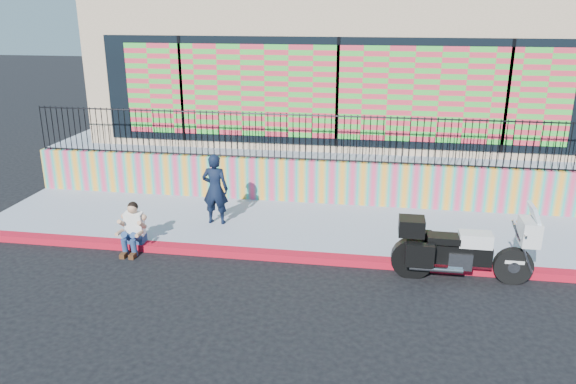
# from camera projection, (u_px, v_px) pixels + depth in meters

# --- Properties ---
(ground) EXTENTS (90.00, 90.00, 0.00)m
(ground) POSITION_uv_depth(u_px,v_px,m) (317.00, 262.00, 11.51)
(ground) COLOR black
(ground) RESTS_ON ground
(red_curb) EXTENTS (16.00, 0.30, 0.15)m
(red_curb) POSITION_uv_depth(u_px,v_px,m) (317.00, 258.00, 11.49)
(red_curb) COLOR #A70B23
(red_curb) RESTS_ON ground
(sidewalk) EXTENTS (16.00, 3.00, 0.15)m
(sidewalk) POSITION_uv_depth(u_px,v_px,m) (325.00, 228.00, 13.03)
(sidewalk) COLOR #8D94A9
(sidewalk) RESTS_ON ground
(mural_wall) EXTENTS (16.00, 0.20, 1.10)m
(mural_wall) POSITION_uv_depth(u_px,v_px,m) (332.00, 182.00, 14.33)
(mural_wall) COLOR #E53C6A
(mural_wall) RESTS_ON sidewalk
(metal_fence) EXTENTS (15.80, 0.04, 1.20)m
(metal_fence) POSITION_uv_depth(u_px,v_px,m) (333.00, 138.00, 13.97)
(metal_fence) COLOR black
(metal_fence) RESTS_ON mural_wall
(elevated_platform) EXTENTS (16.00, 10.00, 1.25)m
(elevated_platform) POSITION_uv_depth(u_px,v_px,m) (345.00, 140.00, 19.13)
(elevated_platform) COLOR #8D94A9
(elevated_platform) RESTS_ON ground
(storefront_building) EXTENTS (14.00, 8.06, 4.00)m
(storefront_building) POSITION_uv_depth(u_px,v_px,m) (348.00, 62.00, 18.10)
(storefront_building) COLOR tan
(storefront_building) RESTS_ON elevated_platform
(police_motorcycle) EXTENTS (2.58, 0.85, 1.60)m
(police_motorcycle) POSITION_uv_depth(u_px,v_px,m) (461.00, 247.00, 10.55)
(police_motorcycle) COLOR black
(police_motorcycle) RESTS_ON ground
(police_officer) EXTENTS (0.61, 0.40, 1.66)m
(police_officer) POSITION_uv_depth(u_px,v_px,m) (215.00, 189.00, 12.91)
(police_officer) COLOR black
(police_officer) RESTS_ON sidewalk
(seated_man) EXTENTS (0.54, 0.71, 1.06)m
(seated_man) POSITION_uv_depth(u_px,v_px,m) (132.00, 233.00, 11.81)
(seated_man) COLOR navy
(seated_man) RESTS_ON ground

